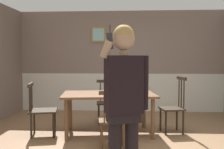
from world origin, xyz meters
The scene contains 8 objects.
ground_plane centered at (0.00, 0.00, 0.00)m, with size 6.36×6.36×0.00m, color #846042.
room_back_partition centered at (0.00, 2.89, 1.27)m, with size 5.47×0.17×2.64m.
dining_table centered at (-0.16, 0.62, 0.67)m, with size 1.79×1.21×0.75m.
chair_near_window centered at (-0.28, 1.49, 0.46)m, with size 0.46×0.46×0.93m.
chair_by_doorway centered at (-1.37, 0.45, 0.47)m, with size 0.56×0.56×0.95m.
chair_at_table_head centered at (1.06, 0.79, 0.49)m, with size 0.48×0.48×1.05m.
chair_opposite_corner centered at (-0.03, -0.25, 0.46)m, with size 0.46×0.46×0.93m.
person_figure centered at (0.17, -1.56, 0.99)m, with size 0.49×0.31×1.73m.
Camera 1 is at (0.22, -4.29, 1.39)m, focal length 43.29 mm.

